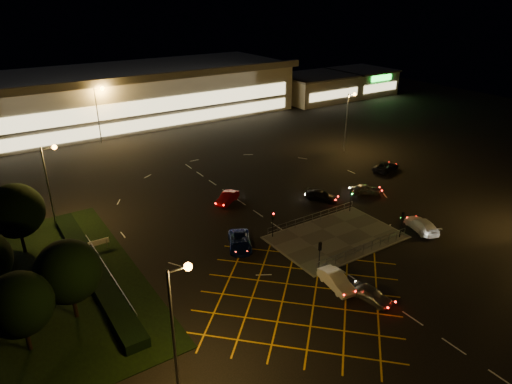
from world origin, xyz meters
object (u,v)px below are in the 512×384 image
car_circ_red (227,198)px  car_east_grey (386,167)px  signal_sw (320,250)px  signal_se (402,219)px  car_far_dkgrey (322,196)px  car_near_silver (371,294)px  car_left_blue (240,242)px  car_right_silver (366,189)px  car_queue_white (336,281)px  car_approach_white (422,225)px  signal_ne (351,195)px  signal_nw (273,219)px

car_circ_red → car_east_grey: car_circ_red is taller
car_east_grey → signal_sw: bearing=106.0°
signal_se → car_east_grey: 21.41m
car_far_dkgrey → car_near_silver: bearing=-149.8°
car_left_blue → car_right_silver: 22.11m
car_right_silver → car_east_grey: bearing=-31.8°
car_east_grey → car_queue_white: bearing=110.2°
car_circ_red → car_approach_white: bearing=6.7°
signal_ne → car_queue_white: 16.68m
signal_se → car_east_grey: size_ratio=0.63×
signal_ne → car_right_silver: 6.66m
car_near_silver → car_left_blue: 15.30m
signal_sw → car_queue_white: 3.45m
signal_nw → car_far_dkgrey: size_ratio=0.72×
car_near_silver → car_east_grey: 33.81m
signal_nw → signal_se: bearing=-33.6°
signal_se → car_approach_white: bearing=177.1°
car_circ_red → car_east_grey: 26.66m
signal_nw → car_circ_red: (0.35, 10.83, -1.66)m
signal_se → car_approach_white: size_ratio=0.62×
signal_sw → signal_nw: (0.00, 7.99, 0.00)m
car_left_blue → car_east_grey: car_left_blue is taller
car_east_grey → car_left_blue: bearing=89.2°
signal_nw → car_queue_white: 11.12m
car_approach_white → car_circ_red: bearing=-33.2°
car_near_silver → car_approach_white: size_ratio=0.78×
car_left_blue → car_right_silver: car_left_blue is taller
signal_sw → signal_se: 12.00m
signal_se → car_queue_white: (-12.44, -3.01, -1.63)m
car_queue_white → car_circ_red: bearing=96.1°
car_queue_white → car_right_silver: size_ratio=1.11×
car_queue_white → signal_ne: bearing=49.6°
car_circ_red → signal_nw: bearing=-33.7°
car_queue_white → car_circ_red: 21.83m
signal_nw → car_right_silver: bearing=9.4°
car_queue_white → car_far_dkgrey: (11.75, 15.68, -0.10)m
car_near_silver → car_east_grey: size_ratio=0.79×
signal_sw → car_queue_white: signal_sw is taller
signal_ne → car_approach_white: 9.03m
car_east_grey → car_approach_white: car_approach_white is taller
car_near_silver → car_queue_white: bearing=101.6°
car_far_dkgrey → signal_sw: bearing=-162.5°
signal_se → car_left_blue: signal_se is taller
signal_sw → signal_nw: same height
signal_nw → car_near_silver: bearing=-86.7°
car_near_silver → car_queue_white: car_queue_white is taller
signal_sw → car_right_silver: (17.74, 10.92, -1.68)m
car_east_grey → car_approach_white: bearing=130.2°
signal_se → car_right_silver: signal_se is taller
signal_se → car_east_grey: (14.78, 15.40, -1.67)m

